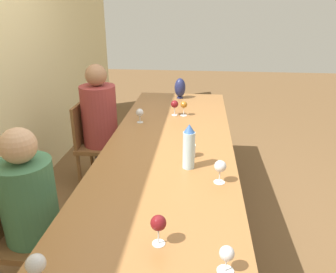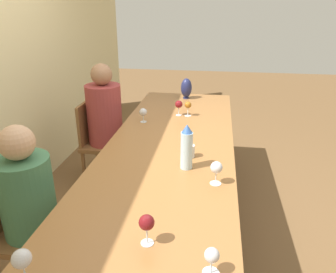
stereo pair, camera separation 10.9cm
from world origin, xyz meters
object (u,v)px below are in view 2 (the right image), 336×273
(chair_near, at_px, (23,226))
(person_near, at_px, (31,207))
(wine_glass_3, at_px, (147,223))
(chair_far, at_px, (100,140))
(wine_glass_6, at_px, (22,259))
(wine_glass_4, at_px, (179,105))
(water_tumbler, at_px, (190,151))
(person_far, at_px, (106,122))
(water_bottle, at_px, (187,147))
(wine_glass_1, at_px, (212,256))
(wine_glass_0, at_px, (143,112))
(wine_glass_5, at_px, (216,168))
(vase, at_px, (186,88))
(wine_glass_7, at_px, (188,105))

(chair_near, bearing_deg, person_near, -90.00)
(wine_glass_3, bearing_deg, chair_far, 26.08)
(wine_glass_6, xyz_separation_m, person_near, (0.67, 0.39, -0.27))
(wine_glass_4, height_order, person_near, person_near)
(water_tumbler, xyz_separation_m, wine_glass_6, (-1.19, 0.52, 0.06))
(chair_near, bearing_deg, person_far, -3.20)
(wine_glass_6, bearing_deg, wine_glass_4, -9.17)
(water_bottle, height_order, wine_glass_1, water_bottle)
(wine_glass_3, xyz_separation_m, person_near, (0.39, 0.81, -0.27))
(wine_glass_0, relative_size, wine_glass_3, 0.86)
(wine_glass_4, bearing_deg, wine_glass_6, 170.83)
(wine_glass_5, xyz_separation_m, wine_glass_6, (-0.85, 0.70, 0.00))
(vase, bearing_deg, wine_glass_0, 160.29)
(wine_glass_4, distance_m, chair_far, 0.91)
(wine_glass_0, bearing_deg, wine_glass_5, -146.47)
(wine_glass_4, bearing_deg, vase, -0.96)
(wine_glass_3, height_order, person_far, person_far)
(chair_near, distance_m, person_far, 1.44)
(wine_glass_5, height_order, chair_far, wine_glass_5)
(wine_glass_0, relative_size, chair_near, 0.15)
(vase, bearing_deg, chair_far, 125.49)
(wine_glass_0, xyz_separation_m, wine_glass_7, (0.23, -0.38, 0.01))
(wine_glass_5, bearing_deg, vase, 11.08)
(wine_glass_1, height_order, person_far, person_far)
(water_tumbler, distance_m, person_near, 1.07)
(chair_far, bearing_deg, water_bottle, -137.41)
(chair_near, distance_m, chair_far, 1.42)
(chair_far, bearing_deg, person_near, -176.77)
(vase, xyz_separation_m, wine_glass_6, (-2.68, 0.35, -0.01))
(wine_glass_7, bearing_deg, chair_far, 88.56)
(wine_glass_1, distance_m, wine_glass_4, 1.96)
(water_bottle, relative_size, wine_glass_4, 2.06)
(wine_glass_1, distance_m, wine_glass_3, 0.31)
(wine_glass_0, distance_m, wine_glass_3, 1.61)
(wine_glass_1, bearing_deg, water_tumbler, 9.67)
(wine_glass_1, bearing_deg, wine_glass_4, 10.66)
(wine_glass_4, relative_size, wine_glass_5, 1.01)
(vase, distance_m, chair_near, 2.21)
(person_near, bearing_deg, wine_glass_1, -115.61)
(wine_glass_6, bearing_deg, wine_glass_0, -1.41)
(water_bottle, xyz_separation_m, wine_glass_7, (1.05, 0.09, -0.04))
(wine_glass_6, distance_m, wine_glass_7, 2.11)
(water_tumbler, height_order, wine_glass_6, wine_glass_6)
(water_bottle, xyz_separation_m, wine_glass_5, (-0.17, -0.19, -0.04))
(vase, bearing_deg, wine_glass_7, -172.77)
(wine_glass_3, bearing_deg, wine_glass_6, 124.02)
(person_near, bearing_deg, wine_glass_7, -30.24)
(wine_glass_7, distance_m, chair_near, 1.71)
(chair_far, height_order, person_far, person_far)
(water_bottle, bearing_deg, wine_glass_6, 153.32)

